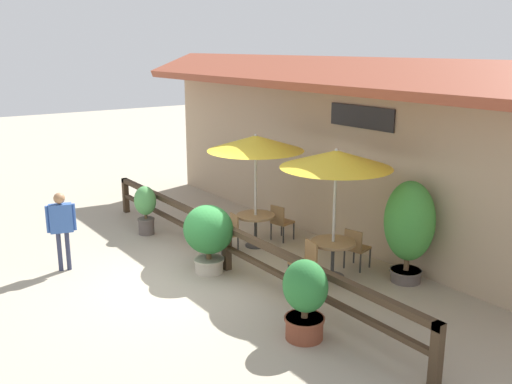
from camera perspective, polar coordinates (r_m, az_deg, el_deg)
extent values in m
plane|color=#9E937F|center=(11.35, -7.41, -8.83)|extent=(60.00, 60.00, 0.00)
cube|color=tan|center=(13.20, 8.58, 2.65)|extent=(14.00, 0.40, 3.60)
cube|color=brown|center=(12.57, 7.10, 11.66)|extent=(14.28, 1.48, 0.70)
cube|color=black|center=(12.32, 10.49, 7.39)|extent=(1.80, 0.04, 0.47)
cube|color=#3D2D1E|center=(11.53, -2.95, -3.60)|extent=(10.40, 0.14, 0.11)
cube|color=#3D2D1E|center=(11.66, -2.92, -5.56)|extent=(10.40, 0.10, 0.09)
cube|color=#3D2D1E|center=(16.04, -12.90, -0.32)|extent=(0.14, 0.14, 0.95)
cube|color=#3D2D1E|center=(11.66, -2.92, -5.56)|extent=(0.14, 0.14, 0.95)
cube|color=#3D2D1E|center=(8.22, 17.60, -15.31)|extent=(0.14, 0.14, 0.95)
cylinder|color=#B7B2A8|center=(12.80, -0.04, -0.61)|extent=(0.06, 0.06, 2.27)
cone|color=yellow|center=(12.53, -0.04, 4.93)|extent=(2.15, 2.15, 0.33)
sphere|color=#B2ADA3|center=(12.50, -0.04, 5.68)|extent=(0.07, 0.07, 0.07)
cylinder|color=olive|center=(12.91, -0.04, -2.39)|extent=(0.87, 0.87, 0.05)
cylinder|color=#333333|center=(13.02, -0.04, -3.96)|extent=(0.07, 0.07, 0.70)
cylinder|color=#333333|center=(13.13, -0.04, -5.34)|extent=(0.48, 0.48, 0.03)
cube|color=olive|center=(12.60, -2.96, -4.23)|extent=(0.49, 0.49, 0.05)
cube|color=olive|center=(12.60, -2.17, -3.14)|extent=(0.40, 0.11, 0.40)
cylinder|color=#2D2D2D|center=(12.77, -4.06, -5.06)|extent=(0.04, 0.04, 0.41)
cylinder|color=#2D2D2D|center=(12.44, -3.42, -5.60)|extent=(0.04, 0.04, 0.41)
cylinder|color=#2D2D2D|center=(12.91, -2.49, -4.83)|extent=(0.04, 0.04, 0.41)
cylinder|color=#2D2D2D|center=(12.58, -1.81, -5.35)|extent=(0.04, 0.04, 0.41)
cube|color=olive|center=(13.44, 2.67, -3.02)|extent=(0.50, 0.50, 0.05)
cube|color=olive|center=(13.24, 2.15, -2.27)|extent=(0.40, 0.11, 0.40)
cylinder|color=#2D2D2D|center=(13.53, 3.79, -3.92)|extent=(0.04, 0.04, 0.41)
cylinder|color=#2D2D2D|center=(13.76, 2.57, -3.59)|extent=(0.04, 0.04, 0.41)
cylinder|color=#2D2D2D|center=(13.26, 2.75, -4.31)|extent=(0.04, 0.04, 0.41)
cylinder|color=#2D2D2D|center=(13.49, 1.52, -3.96)|extent=(0.04, 0.04, 0.41)
cylinder|color=#B7B2A8|center=(11.16, 7.80, -3.03)|extent=(0.06, 0.06, 2.27)
cone|color=yellow|center=(10.85, 8.02, 3.30)|extent=(2.15, 2.15, 0.33)
sphere|color=#B2ADA3|center=(10.82, 8.05, 4.17)|extent=(0.07, 0.07, 0.07)
cylinder|color=olive|center=(11.29, 7.72, -5.03)|extent=(0.87, 0.87, 0.05)
cylinder|color=#333333|center=(11.42, 7.66, -6.80)|extent=(0.07, 0.07, 0.70)
cylinder|color=#333333|center=(11.54, 7.61, -8.34)|extent=(0.48, 0.48, 0.03)
cube|color=olive|center=(10.95, 4.67, -7.21)|extent=(0.48, 0.48, 0.05)
cube|color=olive|center=(10.96, 5.54, -5.94)|extent=(0.40, 0.09, 0.40)
cylinder|color=#2D2D2D|center=(11.09, 3.28, -8.16)|extent=(0.04, 0.04, 0.41)
cylinder|color=#2D2D2D|center=(10.79, 4.32, -8.84)|extent=(0.04, 0.04, 0.41)
cylinder|color=#2D2D2D|center=(11.27, 4.96, -7.80)|extent=(0.04, 0.04, 0.41)
cylinder|color=#2D2D2D|center=(10.98, 6.03, -8.46)|extent=(0.04, 0.04, 0.41)
cube|color=olive|center=(11.93, 10.12, -5.54)|extent=(0.51, 0.51, 0.05)
cube|color=olive|center=(11.70, 9.69, -4.75)|extent=(0.40, 0.13, 0.40)
cylinder|color=#2D2D2D|center=(12.07, 11.32, -6.50)|extent=(0.04, 0.04, 0.41)
cylinder|color=#2D2D2D|center=(12.25, 9.76, -6.12)|extent=(0.04, 0.04, 0.41)
cylinder|color=#2D2D2D|center=(11.76, 10.39, -7.03)|extent=(0.04, 0.04, 0.41)
cylinder|color=#2D2D2D|center=(11.94, 8.81, -6.62)|extent=(0.04, 0.04, 0.41)
cylinder|color=#B7AD99|center=(11.67, -4.71, -7.32)|extent=(0.57, 0.57, 0.29)
cylinder|color=#B7AD99|center=(11.62, -4.73, -6.75)|extent=(0.61, 0.61, 0.04)
cylinder|color=brown|center=(11.56, -4.74, -5.98)|extent=(0.10, 0.10, 0.29)
ellipsoid|color=#287033|center=(11.41, -4.79, -3.74)|extent=(1.08, 0.97, 0.98)
cylinder|color=#564C47|center=(14.14, -10.91, -3.38)|extent=(0.38, 0.38, 0.39)
cylinder|color=#564C47|center=(14.09, -10.94, -2.69)|extent=(0.41, 0.41, 0.04)
cylinder|color=brown|center=(14.05, -10.97, -2.20)|extent=(0.07, 0.07, 0.21)
ellipsoid|color=#4C934C|center=(13.96, -11.03, -0.85)|extent=(0.57, 0.52, 0.71)
cylinder|color=brown|center=(9.20, 4.85, -13.36)|extent=(0.59, 0.59, 0.36)
cylinder|color=brown|center=(9.13, 4.87, -12.49)|extent=(0.64, 0.64, 0.04)
cylinder|color=brown|center=(9.06, 4.89, -11.67)|extent=(0.11, 0.11, 0.25)
ellipsoid|color=#287033|center=(8.89, 4.95, -9.34)|extent=(0.75, 0.67, 0.83)
cylinder|color=#564C47|center=(11.59, 14.73, -8.07)|extent=(0.58, 0.58, 0.24)
cylinder|color=#564C47|center=(11.55, 14.77, -7.62)|extent=(0.62, 0.62, 0.04)
cylinder|color=brown|center=(11.46, 14.85, -6.44)|extent=(0.10, 0.10, 0.47)
ellipsoid|color=#3D8E38|center=(11.22, 15.09, -2.82)|extent=(1.00, 0.90, 1.56)
cylinder|color=#2D334C|center=(12.27, -19.04, -5.65)|extent=(0.09, 0.09, 0.82)
cylinder|color=#2D334C|center=(12.27, -18.28, -5.59)|extent=(0.09, 0.09, 0.82)
cube|color=#33569E|center=(12.06, -18.93, -2.49)|extent=(0.31, 0.48, 0.58)
cylinder|color=#33569E|center=(12.06, -20.12, -2.59)|extent=(0.07, 0.07, 0.55)
cylinder|color=#33569E|center=(12.06, -17.73, -2.39)|extent=(0.07, 0.07, 0.55)
sphere|color=#9E704C|center=(11.95, -19.09, -0.60)|extent=(0.22, 0.22, 0.22)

